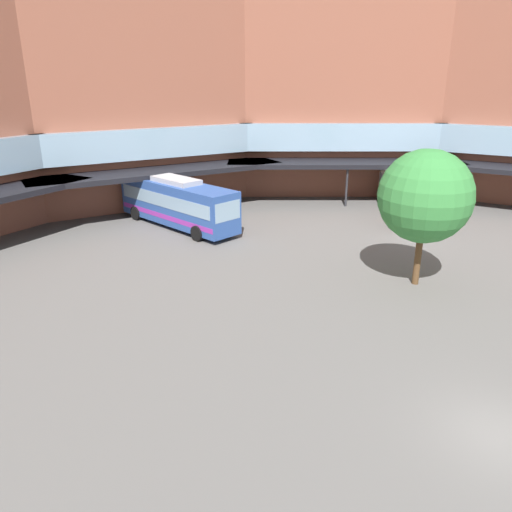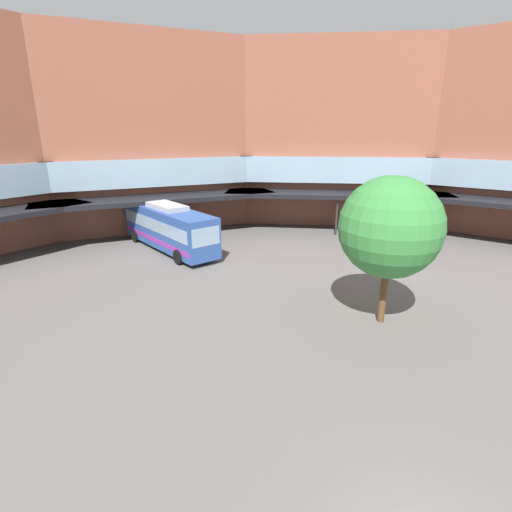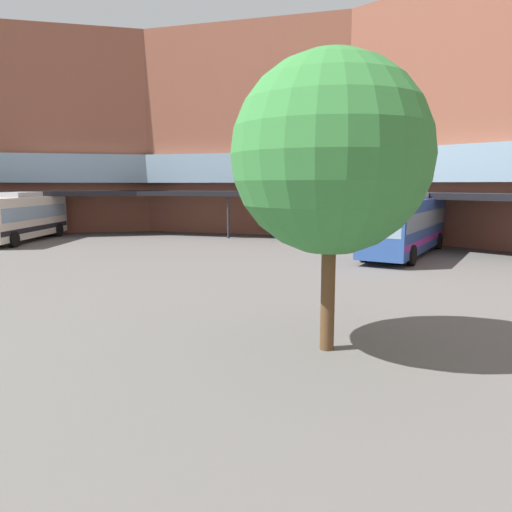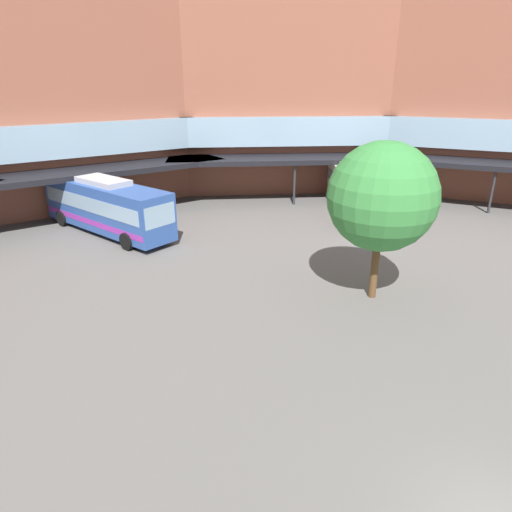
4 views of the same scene
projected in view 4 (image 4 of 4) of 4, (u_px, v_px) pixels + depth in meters
The scene contains 4 objects.
station_building at pixel (147, 112), 22.00m from camera, with size 78.93×49.56×17.55m.
bus_0 at pixel (353, 189), 34.91m from camera, with size 8.17×10.12×3.67m.
bus_2 at pixel (106, 206), 30.23m from camera, with size 5.55×11.58×3.74m.
plaza_tree at pixel (382, 197), 19.99m from camera, with size 4.94×4.94×7.43m.
Camera 4 is at (-8.79, -2.51, 9.86)m, focal length 31.49 mm.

